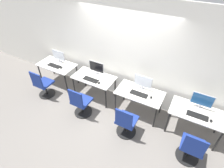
{
  "coord_description": "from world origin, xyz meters",
  "views": [
    {
      "loc": [
        1.63,
        -2.87,
        3.59
      ],
      "look_at": [
        0.0,
        0.13,
        0.85
      ],
      "focal_mm": 28.0,
      "sensor_mm": 36.0,
      "label": 1
    }
  ],
  "objects_px": {
    "mouse_right": "(151,97)",
    "office_chair_far_right": "(191,149)",
    "monitor_left": "(97,68)",
    "mouse_far_right": "(211,121)",
    "office_chair_far_left": "(43,86)",
    "mouse_left": "(99,83)",
    "keyboard_far_right": "(197,116)",
    "keyboard_right": "(139,94)",
    "keyboard_left": "(91,80)",
    "mouse_far_left": "(61,68)",
    "office_chair_left": "(81,104)",
    "office_chair_right": "(126,123)",
    "keyboard_far_left": "(54,66)",
    "monitor_right": "(143,82)",
    "monitor_far_left": "(59,56)",
    "monitor_far_right": "(202,101)"
  },
  "relations": [
    {
      "from": "office_chair_left",
      "to": "mouse_far_right",
      "type": "distance_m",
      "value": 3.02
    },
    {
      "from": "keyboard_left",
      "to": "mouse_right",
      "type": "height_order",
      "value": "mouse_right"
    },
    {
      "from": "mouse_left",
      "to": "keyboard_far_right",
      "type": "height_order",
      "value": "mouse_left"
    },
    {
      "from": "keyboard_left",
      "to": "office_chair_left",
      "type": "height_order",
      "value": "office_chair_left"
    },
    {
      "from": "monitor_far_left",
      "to": "monitor_right",
      "type": "xyz_separation_m",
      "value": [
        2.73,
        0.01,
        0.0
      ]
    },
    {
      "from": "office_chair_far_left",
      "to": "keyboard_far_right",
      "type": "bearing_deg",
      "value": 8.11
    },
    {
      "from": "mouse_far_left",
      "to": "mouse_left",
      "type": "bearing_deg",
      "value": -3.46
    },
    {
      "from": "mouse_far_left",
      "to": "monitor_right",
      "type": "height_order",
      "value": "monitor_right"
    },
    {
      "from": "monitor_right",
      "to": "keyboard_right",
      "type": "bearing_deg",
      "value": -90.0
    },
    {
      "from": "keyboard_far_left",
      "to": "mouse_far_right",
      "type": "distance_m",
      "value": 4.37
    },
    {
      "from": "keyboard_left",
      "to": "office_chair_far_right",
      "type": "xyz_separation_m",
      "value": [
        2.8,
        -0.6,
        -0.34
      ]
    },
    {
      "from": "keyboard_far_left",
      "to": "mouse_far_right",
      "type": "bearing_deg",
      "value": -0.52
    },
    {
      "from": "keyboard_left",
      "to": "office_chair_far_right",
      "type": "distance_m",
      "value": 2.88
    },
    {
      "from": "office_chair_left",
      "to": "office_chair_right",
      "type": "distance_m",
      "value": 1.29
    },
    {
      "from": "monitor_far_right",
      "to": "mouse_far_right",
      "type": "xyz_separation_m",
      "value": [
        0.27,
        -0.29,
        -0.2
      ]
    },
    {
      "from": "keyboard_right",
      "to": "mouse_far_right",
      "type": "distance_m",
      "value": 1.64
    },
    {
      "from": "keyboard_right",
      "to": "mouse_far_right",
      "type": "bearing_deg",
      "value": -2.42
    },
    {
      "from": "keyboard_left",
      "to": "office_chair_right",
      "type": "bearing_deg",
      "value": -24.95
    },
    {
      "from": "keyboard_left",
      "to": "monitor_right",
      "type": "distance_m",
      "value": 1.42
    },
    {
      "from": "monitor_left",
      "to": "mouse_far_right",
      "type": "bearing_deg",
      "value": -5.72
    },
    {
      "from": "keyboard_far_left",
      "to": "monitor_left",
      "type": "distance_m",
      "value": 1.41
    },
    {
      "from": "monitor_far_left",
      "to": "office_chair_left",
      "type": "xyz_separation_m",
      "value": [
        1.45,
        -0.93,
        -0.55
      ]
    },
    {
      "from": "keyboard_far_left",
      "to": "mouse_far_right",
      "type": "relative_size",
      "value": 4.92
    },
    {
      "from": "mouse_left",
      "to": "keyboard_right",
      "type": "distance_m",
      "value": 1.1
    },
    {
      "from": "keyboard_far_left",
      "to": "office_chair_right",
      "type": "xyz_separation_m",
      "value": [
        2.74,
        -0.69,
        -0.34
      ]
    },
    {
      "from": "mouse_far_left",
      "to": "mouse_far_right",
      "type": "distance_m",
      "value": 4.1
    },
    {
      "from": "mouse_left",
      "to": "office_chair_far_right",
      "type": "xyz_separation_m",
      "value": [
        2.52,
        -0.57,
        -0.35
      ]
    },
    {
      "from": "keyboard_right",
      "to": "keyboard_far_left",
      "type": "bearing_deg",
      "value": -179.38
    },
    {
      "from": "monitor_left",
      "to": "keyboard_far_right",
      "type": "xyz_separation_m",
      "value": [
        2.73,
        -0.28,
        -0.21
      ]
    },
    {
      "from": "keyboard_right",
      "to": "office_chair_right",
      "type": "height_order",
      "value": "office_chair_right"
    },
    {
      "from": "keyboard_far_left",
      "to": "office_chair_right",
      "type": "distance_m",
      "value": 2.84
    },
    {
      "from": "office_chair_far_left",
      "to": "monitor_right",
      "type": "distance_m",
      "value": 2.88
    },
    {
      "from": "monitor_right",
      "to": "mouse_right",
      "type": "relative_size",
      "value": 5.04
    },
    {
      "from": "keyboard_far_left",
      "to": "keyboard_left",
      "type": "xyz_separation_m",
      "value": [
        1.37,
        -0.05,
        0.0
      ]
    },
    {
      "from": "keyboard_right",
      "to": "mouse_right",
      "type": "xyz_separation_m",
      "value": [
        0.31,
        0.02,
        0.01
      ]
    },
    {
      "from": "mouse_right",
      "to": "mouse_far_right",
      "type": "height_order",
      "value": "same"
    },
    {
      "from": "keyboard_right",
      "to": "office_chair_right",
      "type": "bearing_deg",
      "value": -89.82
    },
    {
      "from": "keyboard_left",
      "to": "office_chair_far_right",
      "type": "bearing_deg",
      "value": -12.04
    },
    {
      "from": "office_chair_far_left",
      "to": "mouse_left",
      "type": "distance_m",
      "value": 1.72
    },
    {
      "from": "mouse_right",
      "to": "office_chair_far_left",
      "type": "bearing_deg",
      "value": -167.75
    },
    {
      "from": "monitor_far_right",
      "to": "mouse_far_right",
      "type": "relative_size",
      "value": 5.04
    },
    {
      "from": "mouse_right",
      "to": "office_chair_far_right",
      "type": "xyz_separation_m",
      "value": [
        1.12,
        -0.7,
        -0.35
      ]
    },
    {
      "from": "mouse_far_left",
      "to": "monitor_far_right",
      "type": "height_order",
      "value": "monitor_far_right"
    },
    {
      "from": "keyboard_left",
      "to": "keyboard_far_right",
      "type": "xyz_separation_m",
      "value": [
        2.73,
        0.03,
        0.0
      ]
    },
    {
      "from": "mouse_far_left",
      "to": "monitor_left",
      "type": "height_order",
      "value": "monitor_left"
    },
    {
      "from": "keyboard_right",
      "to": "office_chair_left",
      "type": "bearing_deg",
      "value": -151.26
    },
    {
      "from": "monitor_left",
      "to": "mouse_right",
      "type": "relative_size",
      "value": 5.04
    },
    {
      "from": "mouse_left",
      "to": "keyboard_left",
      "type": "bearing_deg",
      "value": 175.16
    },
    {
      "from": "office_chair_left",
      "to": "monitor_far_right",
      "type": "height_order",
      "value": "monitor_far_right"
    },
    {
      "from": "keyboard_far_left",
      "to": "keyboard_right",
      "type": "relative_size",
      "value": 1.0
    }
  ]
}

